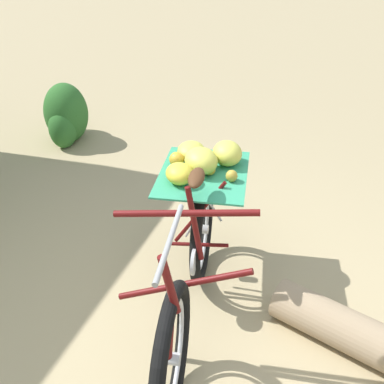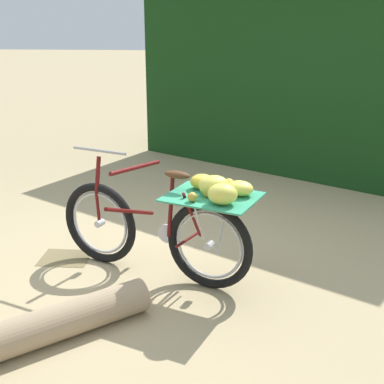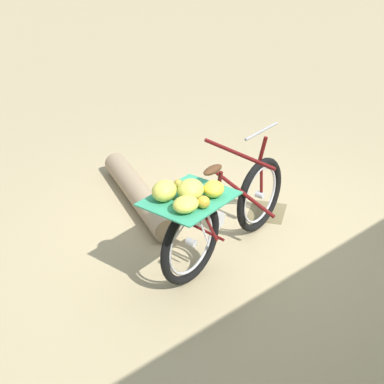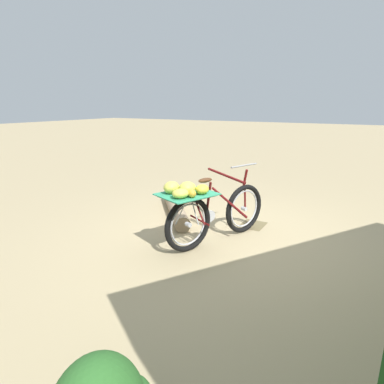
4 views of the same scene
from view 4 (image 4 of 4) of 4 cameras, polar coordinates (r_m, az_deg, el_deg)
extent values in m
plane|color=tan|center=(4.68, 7.98, -8.54)|extent=(60.00, 60.00, 0.00)
torus|color=black|center=(4.90, 9.08, -2.90)|extent=(0.70, 0.34, 0.73)
torus|color=#B7B7BC|center=(4.90, 9.08, -2.90)|extent=(0.53, 0.23, 0.57)
cylinder|color=#B7B7BC|center=(4.90, 9.08, -2.90)|extent=(0.09, 0.10, 0.06)
torus|color=black|center=(4.22, -0.65, -5.70)|extent=(0.70, 0.34, 0.73)
torus|color=#B7B7BC|center=(4.22, -0.65, -5.70)|extent=(0.53, 0.23, 0.57)
cylinder|color=#B7B7BC|center=(4.22, -0.65, -5.70)|extent=(0.09, 0.10, 0.06)
cylinder|color=#590F0F|center=(4.63, 6.44, -1.76)|extent=(0.29, 0.67, 0.30)
cylinder|color=#590F0F|center=(4.48, 5.95, 2.86)|extent=(0.30, 0.68, 0.11)
cylinder|color=#590F0F|center=(4.34, 2.88, -1.33)|extent=(0.07, 0.12, 0.49)
cylinder|color=#590F0F|center=(4.33, 1.34, -4.96)|extent=(0.16, 0.36, 0.05)
cylinder|color=#590F0F|center=(4.24, 0.94, -2.37)|extent=(0.14, 0.31, 0.47)
cylinder|color=#590F0F|center=(4.87, 9.23, -1.19)|extent=(0.04, 0.05, 0.30)
cylinder|color=#590F0F|center=(4.78, 9.22, 2.19)|extent=(0.07, 0.10, 0.30)
cylinder|color=gray|center=(4.71, 9.08, 4.60)|extent=(0.49, 0.21, 0.02)
ellipsoid|color=#4C2D19|center=(4.23, 2.31, 2.06)|extent=(0.24, 0.16, 0.06)
cylinder|color=#B7B7BC|center=(4.44, 3.22, -4.24)|extent=(0.16, 0.08, 0.16)
cylinder|color=#B7B7BC|center=(4.22, 0.36, -3.00)|extent=(0.09, 0.20, 0.39)
cylinder|color=#B7B7BC|center=(4.09, -1.93, -3.57)|extent=(0.10, 0.23, 0.39)
cube|color=brown|center=(4.09, -0.89, -0.62)|extent=(0.72, 0.63, 0.02)
cube|color=#33936B|center=(4.08, -0.89, -0.38)|extent=(0.83, 0.75, 0.01)
ellipsoid|color=#CCC64C|center=(4.08, -3.60, 0.80)|extent=(0.23, 0.20, 0.15)
ellipsoid|color=#CCC64C|center=(4.04, -0.82, 0.71)|extent=(0.25, 0.22, 0.16)
ellipsoid|color=#CCC64C|center=(3.88, -2.02, -0.26)|extent=(0.26, 0.24, 0.11)
ellipsoid|color=yellow|center=(4.06, 1.78, 0.48)|extent=(0.21, 0.18, 0.12)
sphere|color=gold|center=(3.90, 0.03, -0.31)|extent=(0.10, 0.10, 0.10)
sphere|color=gold|center=(4.11, -1.01, 0.36)|extent=(0.07, 0.07, 0.07)
sphere|color=#B29333|center=(4.26, -1.53, 0.85)|extent=(0.07, 0.07, 0.07)
cylinder|color=#9E8466|center=(5.66, -2.90, -2.82)|extent=(1.46, 1.27, 0.24)
cube|color=olive|center=(5.32, 10.56, -5.64)|extent=(0.44, 0.36, 0.01)
camera|label=1|loc=(5.94, 16.81, 16.84)|focal=41.94mm
camera|label=2|loc=(6.59, -32.16, 14.76)|focal=48.84mm
camera|label=3|loc=(1.30, -85.33, 45.99)|focal=51.00mm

